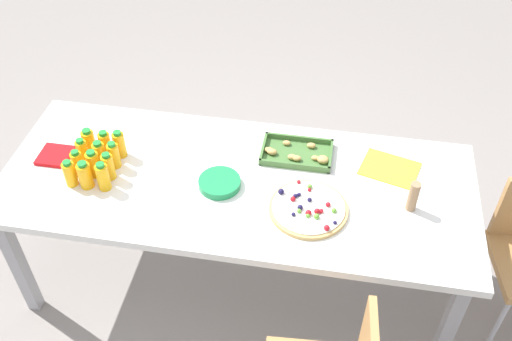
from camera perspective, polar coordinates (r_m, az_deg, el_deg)
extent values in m
plane|color=gray|center=(3.23, -1.65, -10.46)|extent=(12.00, 12.00, 0.00)
cube|color=white|center=(2.68, -1.96, -1.29)|extent=(2.20, 0.88, 0.04)
cube|color=#99999E|center=(3.06, -22.43, -8.54)|extent=(0.06, 0.06, 0.70)
cube|color=#99999E|center=(2.77, 18.45, -14.48)|extent=(0.06, 0.06, 0.70)
cube|color=#99999E|center=(3.48, -17.29, 0.54)|extent=(0.06, 0.06, 0.70)
cube|color=#99999E|center=(3.22, 17.62, -3.67)|extent=(0.06, 0.06, 0.70)
cylinder|color=silver|center=(3.04, 22.76, -13.88)|extent=(0.02, 0.02, 0.41)
cylinder|color=silver|center=(3.21, 21.27, -9.13)|extent=(0.02, 0.02, 0.41)
cylinder|color=#F9AD14|center=(2.74, -17.89, -0.35)|extent=(0.06, 0.06, 0.12)
cylinder|color=#1E8C33|center=(2.69, -18.20, 0.71)|extent=(0.04, 0.04, 0.02)
cylinder|color=#FAAB14|center=(2.71, -16.52, -0.51)|extent=(0.06, 0.06, 0.13)
cylinder|color=#1E8C33|center=(2.66, -16.81, 0.60)|extent=(0.04, 0.04, 0.02)
cylinder|color=#F9AE14|center=(2.67, -14.86, -0.65)|extent=(0.06, 0.06, 0.13)
cylinder|color=#1E8C33|center=(2.62, -15.15, 0.51)|extent=(0.04, 0.04, 0.02)
cylinder|color=#FAAF14|center=(2.78, -17.19, 0.63)|extent=(0.05, 0.05, 0.12)
cylinder|color=#1E8C33|center=(2.74, -17.48, 1.69)|extent=(0.03, 0.03, 0.02)
cylinder|color=#F9AF14|center=(2.75, -15.75, 0.56)|extent=(0.06, 0.06, 0.13)
cylinder|color=#1E8C33|center=(2.71, -16.03, 1.67)|extent=(0.04, 0.04, 0.02)
cylinder|color=#F8AE14|center=(2.72, -14.37, 0.33)|extent=(0.06, 0.06, 0.13)
cylinder|color=#1E8C33|center=(2.67, -14.63, 1.46)|extent=(0.04, 0.04, 0.02)
cylinder|color=#FBAD14|center=(2.83, -16.76, 1.70)|extent=(0.05, 0.05, 0.12)
cylinder|color=#1E8C33|center=(2.79, -17.04, 2.76)|extent=(0.03, 0.03, 0.02)
cylinder|color=#F9AB14|center=(2.80, -15.21, 1.46)|extent=(0.06, 0.06, 0.12)
cylinder|color=#1E8C33|center=(2.76, -15.46, 2.51)|extent=(0.04, 0.04, 0.02)
cylinder|color=#FAAF14|center=(2.78, -13.83, 1.47)|extent=(0.05, 0.05, 0.13)
cylinder|color=#1E8C33|center=(2.73, -14.07, 2.57)|extent=(0.04, 0.04, 0.02)
cylinder|color=#F9AE14|center=(2.89, -16.16, 2.69)|extent=(0.06, 0.06, 0.12)
cylinder|color=#1E8C33|center=(2.84, -16.42, 3.73)|extent=(0.04, 0.04, 0.02)
cylinder|color=#FBAB14|center=(2.86, -14.66, 2.54)|extent=(0.06, 0.06, 0.12)
cylinder|color=#1E8C33|center=(2.82, -14.90, 3.57)|extent=(0.04, 0.04, 0.02)
cylinder|color=#FAAC14|center=(2.83, -13.33, 2.47)|extent=(0.06, 0.06, 0.13)
cylinder|color=#1E8C33|center=(2.78, -13.56, 3.61)|extent=(0.04, 0.04, 0.02)
cylinder|color=tan|center=(2.54, 5.20, -3.80)|extent=(0.35, 0.35, 0.02)
cylinder|color=white|center=(2.53, 5.22, -3.62)|extent=(0.32, 0.32, 0.01)
sphere|color=#1E1947|center=(2.55, 5.31, -2.88)|extent=(0.02, 0.02, 0.02)
sphere|color=#66B238|center=(2.51, 7.71, -3.93)|extent=(0.02, 0.02, 0.02)
sphere|color=#1E1947|center=(2.57, 2.49, -2.09)|extent=(0.03, 0.03, 0.03)
sphere|color=red|center=(2.53, 7.13, -3.35)|extent=(0.02, 0.02, 0.02)
sphere|color=#1E1947|center=(2.57, 4.27, -2.38)|extent=(0.02, 0.02, 0.02)
sphere|color=#1E1947|center=(2.51, 4.38, -3.65)|extent=(0.03, 0.03, 0.03)
sphere|color=#66B238|center=(2.60, 5.32, -1.58)|extent=(0.02, 0.02, 0.02)
sphere|color=#1E1947|center=(2.56, 3.91, -2.51)|extent=(0.02, 0.02, 0.02)
sphere|color=#66B238|center=(2.48, 6.00, -4.53)|extent=(0.02, 0.02, 0.02)
sphere|color=red|center=(2.54, 3.66, -2.81)|extent=(0.02, 0.02, 0.02)
sphere|color=#66B238|center=(2.48, 5.13, -4.47)|extent=(0.02, 0.02, 0.02)
sphere|color=red|center=(2.50, 6.45, -4.00)|extent=(0.02, 0.02, 0.02)
sphere|color=red|center=(2.44, 7.00, -5.64)|extent=(0.03, 0.03, 0.03)
sphere|color=#1E1947|center=(2.48, 3.71, -4.34)|extent=(0.02, 0.02, 0.02)
sphere|color=red|center=(2.50, 6.04, -4.02)|extent=(0.03, 0.03, 0.03)
sphere|color=#66B238|center=(2.50, 4.27, -4.01)|extent=(0.02, 0.02, 0.02)
sphere|color=red|center=(2.49, 5.19, -4.19)|extent=(0.03, 0.03, 0.03)
sphere|color=#1E1947|center=(2.47, 7.81, -5.11)|extent=(0.02, 0.02, 0.02)
sphere|color=red|center=(2.59, 5.29, -1.91)|extent=(0.02, 0.02, 0.02)
sphere|color=red|center=(2.62, 4.24, -1.12)|extent=(0.02, 0.02, 0.02)
cube|color=#477238|center=(2.80, 4.03, 1.61)|extent=(0.34, 0.21, 0.01)
cube|color=#477238|center=(2.72, 3.79, 0.44)|extent=(0.34, 0.01, 0.03)
cube|color=#477238|center=(2.87, 4.29, 3.12)|extent=(0.34, 0.01, 0.03)
cube|color=#477238|center=(2.80, 0.73, 2.20)|extent=(0.01, 0.21, 0.03)
cube|color=#477238|center=(2.78, 7.39, 1.42)|extent=(0.01, 0.21, 0.03)
ellipsoid|color=tan|center=(2.76, 6.64, 1.16)|extent=(0.05, 0.04, 0.03)
ellipsoid|color=tan|center=(2.76, 5.87, 1.24)|extent=(0.04, 0.03, 0.02)
ellipsoid|color=tan|center=(2.75, 6.63, 1.01)|extent=(0.05, 0.04, 0.03)
ellipsoid|color=tan|center=(2.83, 5.49, 2.48)|extent=(0.04, 0.03, 0.02)
ellipsoid|color=tan|center=(2.76, 3.59, 1.34)|extent=(0.04, 0.03, 0.03)
ellipsoid|color=tan|center=(2.84, 3.05, 2.74)|extent=(0.04, 0.03, 0.02)
ellipsoid|color=tan|center=(2.75, 4.04, 1.21)|extent=(0.04, 0.03, 0.03)
ellipsoid|color=tan|center=(2.78, 1.59, 1.86)|extent=(0.05, 0.04, 0.03)
ellipsoid|color=tan|center=(2.79, 1.27, 2.04)|extent=(0.04, 0.03, 0.03)
cylinder|color=#1E8C4C|center=(2.64, -3.61, -1.46)|extent=(0.19, 0.19, 0.00)
cylinder|color=#1E8C4C|center=(2.64, -3.61, -1.39)|extent=(0.19, 0.19, 0.00)
cylinder|color=#1E8C4C|center=(2.64, -3.62, -1.31)|extent=(0.19, 0.19, 0.00)
cylinder|color=#1E8C4C|center=(2.63, -3.62, -1.23)|extent=(0.19, 0.19, 0.00)
cylinder|color=#1E8C4C|center=(2.63, -3.62, -1.15)|extent=(0.19, 0.19, 0.00)
cylinder|color=#1E8C4C|center=(2.63, -3.63, -1.08)|extent=(0.19, 0.19, 0.00)
cylinder|color=#1E8C4C|center=(2.62, -3.63, -1.00)|extent=(0.19, 0.19, 0.00)
cube|color=red|center=(2.94, -19.23, 1.41)|extent=(0.15, 0.15, 0.02)
cylinder|color=#9E7A56|center=(2.58, 15.26, -2.49)|extent=(0.04, 0.04, 0.15)
cube|color=yellow|center=(2.79, 13.06, 0.20)|extent=(0.30, 0.26, 0.01)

